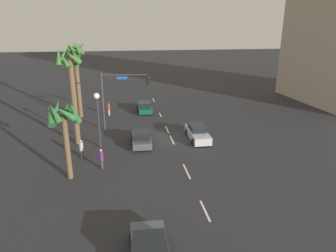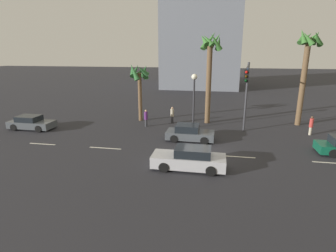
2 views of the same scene
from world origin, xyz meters
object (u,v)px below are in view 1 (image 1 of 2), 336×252
object	(u,v)px
car_2	(197,133)
pedestrian_0	(81,149)
pedestrian_1	(101,158)
pedestrian_2	(109,108)
traffic_signal	(118,92)
palm_tree_2	(63,120)
palm_tree_0	(76,64)
car_3	(141,138)
streetlamp	(97,109)
car_0	(150,252)
palm_tree_1	(71,77)
car_1	(144,107)

from	to	relation	value
car_2	pedestrian_0	distance (m)	11.51
pedestrian_1	pedestrian_2	size ratio (longest dim) A/B	0.99
car_2	pedestrian_1	distance (m)	10.71
traffic_signal	palm_tree_2	xyz separation A→B (m)	(-10.57, 3.87, 0.38)
car_2	palm_tree_2	world-z (taller)	palm_tree_2
pedestrian_1	palm_tree_2	world-z (taller)	palm_tree_2
pedestrian_0	pedestrian_2	size ratio (longest dim) A/B	0.98
car_2	palm_tree_0	world-z (taller)	palm_tree_0
car_3	streetlamp	world-z (taller)	streetlamp
pedestrian_0	pedestrian_1	bearing A→B (deg)	-142.22
pedestrian_2	car_2	bearing A→B (deg)	-137.49
car_0	car_3	xyz separation A→B (m)	(15.45, -0.71, 0.01)
streetlamp	palm_tree_1	bearing A→B (deg)	59.09
car_3	palm_tree_0	bearing A→B (deg)	33.37
car_2	pedestrian_2	size ratio (longest dim) A/B	2.69
traffic_signal	palm_tree_2	bearing A→B (deg)	159.90
traffic_signal	pedestrian_2	size ratio (longest dim) A/B	3.66
car_3	pedestrian_0	world-z (taller)	pedestrian_0
car_2	pedestrian_0	bearing A→B (deg)	104.87
car_2	palm_tree_1	bearing A→B (deg)	86.48
car_1	palm_tree_0	xyz separation A→B (m)	(-1.32, 8.14, 6.00)
car_3	streetlamp	distance (m)	5.04
car_0	traffic_signal	bearing A→B (deg)	3.73
car_0	palm_tree_0	distance (m)	27.29
car_3	streetlamp	xyz separation A→B (m)	(-0.03, 3.95, 3.14)
car_0	pedestrian_2	distance (m)	26.16
pedestrian_1	palm_tree_1	xyz separation A→B (m)	(6.04, 2.64, 5.67)
car_1	palm_tree_1	world-z (taller)	palm_tree_1
car_2	palm_tree_0	size ratio (longest dim) A/B	0.50
car_1	palm_tree_0	world-z (taller)	palm_tree_0
streetlamp	palm_tree_1	size ratio (longest dim) A/B	0.56
car_0	pedestrian_1	xyz separation A→B (m)	(10.72, 2.85, 0.30)
pedestrian_2	palm_tree_2	bearing A→B (deg)	171.53
palm_tree_0	palm_tree_2	world-z (taller)	palm_tree_0
streetlamp	palm_tree_2	size ratio (longest dim) A/B	0.85
car_3	streetlamp	size ratio (longest dim) A/B	0.77
traffic_signal	streetlamp	distance (m)	5.02
streetlamp	pedestrian_0	bearing A→B (deg)	148.46
pedestrian_2	palm_tree_0	distance (m)	6.66
palm_tree_1	pedestrian_2	bearing A→B (deg)	-16.76
car_3	traffic_signal	world-z (taller)	traffic_signal
streetlamp	palm_tree_2	world-z (taller)	palm_tree_2
car_1	palm_tree_1	size ratio (longest dim) A/B	0.48
pedestrian_2	car_1	bearing A→B (deg)	-75.64
car_2	traffic_signal	distance (m)	9.46
car_2	pedestrian_2	world-z (taller)	pedestrian_2
pedestrian_2	traffic_signal	bearing A→B (deg)	-166.86
car_1	pedestrian_0	xyz separation A→B (m)	(-14.14, 6.64, 0.28)
traffic_signal	pedestrian_1	size ratio (longest dim) A/B	3.71
car_1	streetlamp	distance (m)	13.28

